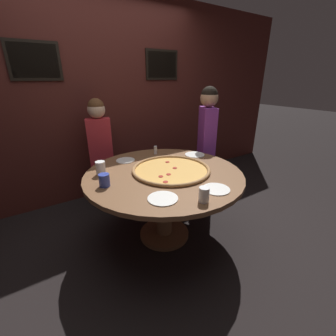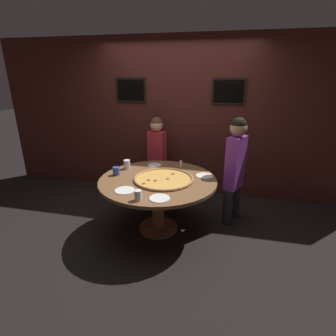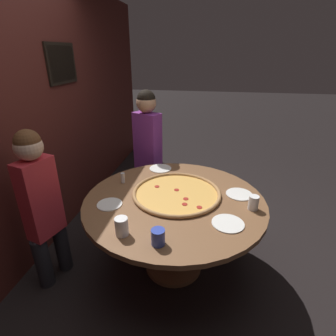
% 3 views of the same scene
% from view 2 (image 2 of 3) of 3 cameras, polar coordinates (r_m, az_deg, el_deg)
% --- Properties ---
extents(ground_plane, '(24.00, 24.00, 0.00)m').
position_cam_2_polar(ground_plane, '(3.70, -2.07, -13.05)').
color(ground_plane, black).
extents(back_wall, '(6.40, 0.08, 2.60)m').
position_cam_2_polar(back_wall, '(4.48, 2.18, 10.78)').
color(back_wall, '#4C1E19').
rests_on(back_wall, ground_plane).
extents(dining_table, '(1.51, 1.51, 0.74)m').
position_cam_2_polar(dining_table, '(3.41, -2.20, -4.55)').
color(dining_table, brown).
rests_on(dining_table, ground_plane).
extents(giant_pizza, '(0.76, 0.76, 0.03)m').
position_cam_2_polar(giant_pizza, '(3.33, -0.97, -2.33)').
color(giant_pizza, '#E5A84C').
rests_on(giant_pizza, dining_table).
extents(drink_cup_near_left, '(0.09, 0.09, 0.11)m').
position_cam_2_polar(drink_cup_near_left, '(3.54, -11.21, -0.66)').
color(drink_cup_near_left, '#384CB7').
rests_on(drink_cup_near_left, dining_table).
extents(drink_cup_beside_pizza, '(0.08, 0.08, 0.11)m').
position_cam_2_polar(drink_cup_beside_pizza, '(2.80, -6.53, -5.93)').
color(drink_cup_beside_pizza, white).
rests_on(drink_cup_beside_pizza, dining_table).
extents(drink_cup_centre_back, '(0.09, 0.09, 0.13)m').
position_cam_2_polar(drink_cup_centre_back, '(3.74, -8.93, 0.77)').
color(drink_cup_centre_back, white).
rests_on(drink_cup_centre_back, dining_table).
extents(white_plate_far_back, '(0.22, 0.22, 0.01)m').
position_cam_2_polar(white_plate_far_back, '(2.84, -1.83, -6.60)').
color(white_plate_far_back, white).
rests_on(white_plate_far_back, dining_table).
extents(white_plate_beside_cup, '(0.20, 0.20, 0.01)m').
position_cam_2_polar(white_plate_beside_cup, '(3.85, -2.99, 0.63)').
color(white_plate_beside_cup, white).
rests_on(white_plate_beside_cup, dining_table).
extents(white_plate_right_side, '(0.23, 0.23, 0.01)m').
position_cam_2_polar(white_plate_right_side, '(3.07, -9.39, -4.82)').
color(white_plate_right_side, white).
rests_on(white_plate_right_side, dining_table).
extents(white_plate_left_side, '(0.23, 0.23, 0.01)m').
position_cam_2_polar(white_plate_left_side, '(3.48, 7.97, -1.66)').
color(white_plate_left_side, white).
rests_on(white_plate_left_side, dining_table).
extents(condiment_shaker, '(0.04, 0.04, 0.10)m').
position_cam_2_polar(condiment_shaker, '(3.77, 2.83, 0.94)').
color(condiment_shaker, silver).
rests_on(condiment_shaker, dining_table).
extents(diner_centre_back, '(0.36, 0.22, 1.37)m').
position_cam_2_polar(diner_centre_back, '(4.36, -2.42, 3.35)').
color(diner_centre_back, '#232328').
rests_on(diner_centre_back, ground_plane).
extents(diner_side_right, '(0.28, 0.39, 1.49)m').
position_cam_2_polar(diner_side_right, '(3.66, 14.40, 0.65)').
color(diner_side_right, '#232328').
rests_on(diner_side_right, ground_plane).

